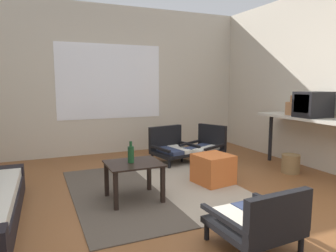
{
  "coord_description": "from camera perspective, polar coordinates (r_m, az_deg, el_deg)",
  "views": [
    {
      "loc": [
        -1.31,
        -2.68,
        1.32
      ],
      "look_at": [
        0.35,
        1.15,
        0.73
      ],
      "focal_mm": 33.11,
      "sensor_mm": 36.0,
      "label": 1
    }
  ],
  "objects": [
    {
      "name": "armchair_corner",
      "position": [
        5.27,
        6.95,
        -3.57
      ],
      "size": [
        0.78,
        0.75,
        0.59
      ],
      "color": "black",
      "rests_on": "ground"
    },
    {
      "name": "armchair_by_window",
      "position": [
        5.17,
        0.62,
        -3.84
      ],
      "size": [
        0.74,
        0.7,
        0.58
      ],
      "color": "black",
      "rests_on": "ground"
    },
    {
      "name": "far_wall_with_window",
      "position": [
        5.89,
        -10.72,
        8.21
      ],
      "size": [
        5.6,
        0.13,
        2.7
      ],
      "color": "beige",
      "rests_on": "ground"
    },
    {
      "name": "armchair_striped_foreground",
      "position": [
        2.62,
        16.41,
        -16.4
      ],
      "size": [
        0.64,
        0.63,
        0.53
      ],
      "color": "black",
      "rests_on": "ground"
    },
    {
      "name": "crt_television",
      "position": [
        4.86,
        25.13,
        3.61
      ],
      "size": [
        0.46,
        0.34,
        0.36
      ],
      "color": "black",
      "rests_on": "console_shelf"
    },
    {
      "name": "ground_plane",
      "position": [
        3.26,
        2.47,
        -15.78
      ],
      "size": [
        7.8,
        7.8,
        0.0
      ],
      "primitive_type": "plane",
      "color": "brown"
    },
    {
      "name": "coffee_table",
      "position": [
        3.51,
        -6.33,
        -8.1
      ],
      "size": [
        0.6,
        0.52,
        0.43
      ],
      "color": "black",
      "rests_on": "ground"
    },
    {
      "name": "area_rug",
      "position": [
        3.95,
        -2.37,
        -11.35
      ],
      "size": [
        2.0,
        2.33,
        0.01
      ],
      "color": "#4C4238",
      "rests_on": "ground"
    },
    {
      "name": "ottoman_orange",
      "position": [
        4.13,
        8.31,
        -7.86
      ],
      "size": [
        0.5,
        0.5,
        0.39
      ],
      "primitive_type": "cube",
      "rotation": [
        0.0,
        0.0,
        0.15
      ],
      "color": "#D1662D",
      "rests_on": "ground"
    },
    {
      "name": "clay_vase",
      "position": [
        5.11,
        22.11,
        3.16
      ],
      "size": [
        0.24,
        0.24,
        0.3
      ],
      "color": "#A87047",
      "rests_on": "console_shelf"
    },
    {
      "name": "wicker_basket",
      "position": [
        4.91,
        21.64,
        -6.46
      ],
      "size": [
        0.26,
        0.26,
        0.27
      ],
      "primitive_type": "cylinder",
      "color": "olive",
      "rests_on": "ground"
    },
    {
      "name": "glass_bottle",
      "position": [
        3.48,
        -6.85,
        -5.13
      ],
      "size": [
        0.07,
        0.07,
        0.24
      ],
      "color": "#194723",
      "rests_on": "coffee_table"
    },
    {
      "name": "console_shelf",
      "position": [
        4.92,
        24.52,
        0.59
      ],
      "size": [
        0.48,
        1.67,
        0.82
      ],
      "color": "beige",
      "rests_on": "ground"
    }
  ]
}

